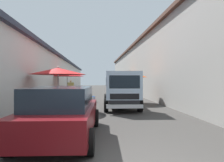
% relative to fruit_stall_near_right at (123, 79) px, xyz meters
% --- Properties ---
extents(ground, '(90.00, 90.00, 0.00)m').
position_rel_fruit_stall_near_right_xyz_m(ground, '(-5.74, 2.69, -1.81)').
color(ground, '#3D3A38').
extents(building_left_whitewash, '(49.80, 7.50, 4.03)m').
position_rel_fruit_stall_near_right_xyz_m(building_left_whitewash, '(-3.49, 10.09, 0.21)').
color(building_left_whitewash, silver).
rests_on(building_left_whitewash, ground).
extents(building_right_concrete, '(49.80, 7.50, 5.81)m').
position_rel_fruit_stall_near_right_xyz_m(building_right_concrete, '(-3.49, -4.72, 1.10)').
color(building_right_concrete, gray).
rests_on(building_right_concrete, ground).
extents(fruit_stall_near_right, '(2.39, 2.39, 2.31)m').
position_rel_fruit_stall_near_right_xyz_m(fruit_stall_near_right, '(0.00, 0.00, 0.00)').
color(fruit_stall_near_right, '#9E9EA3').
rests_on(fruit_stall_near_right, ground).
extents(fruit_stall_mid_lane, '(2.47, 2.47, 2.36)m').
position_rel_fruit_stall_near_right_xyz_m(fruit_stall_mid_lane, '(-8.82, 0.73, 0.04)').
color(fruit_stall_mid_lane, '#9E9EA3').
rests_on(fruit_stall_mid_lane, ground).
extents(fruit_stall_near_left, '(2.89, 2.89, 2.36)m').
position_rel_fruit_stall_near_right_xyz_m(fruit_stall_near_left, '(-12.08, 5.09, 0.11)').
color(fruit_stall_near_left, '#9E9EA3').
rests_on(fruit_stall_near_left, ground).
extents(fruit_stall_far_right, '(2.90, 2.90, 2.45)m').
position_rel_fruit_stall_near_right_xyz_m(fruit_stall_far_right, '(-5.38, 5.66, 0.14)').
color(fruit_stall_far_right, '#9E9EA3').
rests_on(fruit_stall_far_right, ground).
extents(hatchback_car, '(3.99, 2.07, 1.45)m').
position_rel_fruit_stall_near_right_xyz_m(hatchback_car, '(-16.79, 4.09, -1.08)').
color(hatchback_car, '#600F14').
rests_on(hatchback_car, ground).
extents(delivery_truck, '(5.00, 2.16, 2.08)m').
position_rel_fruit_stall_near_right_xyz_m(delivery_truck, '(-11.84, 1.72, -0.77)').
color(delivery_truck, black).
rests_on(delivery_truck, ground).
extents(vendor_by_crates, '(0.22, 0.65, 1.63)m').
position_rel_fruit_stall_near_right_xyz_m(vendor_by_crates, '(-2.71, 5.69, -0.87)').
color(vendor_by_crates, navy).
rests_on(vendor_by_crates, ground).
extents(parked_scooter, '(1.67, 0.57, 1.14)m').
position_rel_fruit_stall_near_right_xyz_m(parked_scooter, '(-6.57, 4.73, -1.37)').
color(parked_scooter, black).
rests_on(parked_scooter, ground).
extents(plastic_stool, '(0.30, 0.30, 0.43)m').
position_rel_fruit_stall_near_right_xyz_m(plastic_stool, '(-7.98, 3.35, -1.49)').
color(plastic_stool, '#194CB2').
rests_on(plastic_stool, ground).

